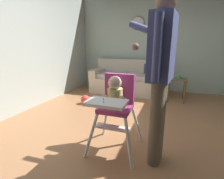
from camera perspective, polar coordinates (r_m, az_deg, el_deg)
ground at (r=2.56m, az=2.61°, el=-15.78°), size 5.63×7.15×0.10m
wall_far at (r=4.96m, az=12.94°, el=15.73°), size 4.83×0.06×2.73m
wall_left at (r=3.61m, az=-29.30°, el=14.76°), size 0.06×6.15×2.73m
couch at (r=4.64m, az=5.05°, el=3.30°), size 1.84×0.86×0.86m
high_chair at (r=1.95m, az=1.26°, el=-3.47°), size 0.61×0.73×0.93m
adult_standing at (r=1.73m, az=15.86°, el=5.05°), size 0.51×0.53×1.72m
toy_ball at (r=3.75m, az=-8.98°, el=-3.30°), size 0.19×0.19×0.19m
side_table at (r=4.10m, az=21.00°, el=1.52°), size 0.40×0.40×0.52m
sippy_cup at (r=4.06m, az=21.80°, el=4.08°), size 0.07×0.07×0.10m
wall_clock at (r=5.01m, az=8.66°, el=21.18°), size 0.36×0.04×0.36m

